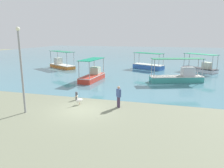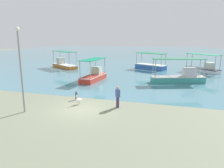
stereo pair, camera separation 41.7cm
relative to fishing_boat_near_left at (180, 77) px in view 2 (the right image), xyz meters
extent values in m
plane|color=slate|center=(-7.01, -12.39, -0.67)|extent=(120.00, 120.00, 0.00)
cube|color=teal|center=(-7.01, 35.61, -0.67)|extent=(110.00, 90.00, 0.00)
cube|color=teal|center=(-0.22, -0.08, -0.30)|extent=(6.37, 3.47, 0.73)
cube|color=silver|center=(-0.22, -0.08, 0.03)|extent=(6.42, 3.52, 0.08)
cylinder|color=#99999E|center=(-2.71, -1.62, 1.09)|extent=(0.08, 0.08, 2.05)
cylinder|color=#99999E|center=(-3.12, -0.46, 1.09)|extent=(0.08, 0.08, 2.05)
cylinder|color=#99999E|center=(2.69, 0.31, 1.09)|extent=(0.08, 0.08, 2.05)
cylinder|color=#99999E|center=(2.28, 1.46, 1.09)|extent=(0.08, 0.08, 2.05)
cube|color=#1B6742|center=(-0.22, -0.08, 2.14)|extent=(6.21, 3.50, 0.05)
cube|color=silver|center=(1.11, 0.39, 0.59)|extent=(1.71, 1.45, 1.04)
cube|color=red|center=(-10.19, -2.07, -0.33)|extent=(1.84, 4.89, 0.66)
cube|color=silver|center=(-10.19, -2.07, -0.04)|extent=(1.88, 4.93, 0.08)
cylinder|color=#99999E|center=(-9.67, -4.26, 0.98)|extent=(0.08, 0.08, 1.95)
cylinder|color=#99999E|center=(-10.98, -4.19, 0.98)|extent=(0.08, 0.08, 1.95)
cylinder|color=#99999E|center=(-9.41, 0.04, 0.98)|extent=(0.08, 0.08, 1.95)
cylinder|color=#99999E|center=(-10.72, 0.11, 0.98)|extent=(0.08, 0.08, 1.95)
cube|color=#0F7454|center=(-10.19, -2.07, 1.98)|extent=(1.93, 4.70, 0.05)
cube|color=beige|center=(-10.13, -1.00, 0.45)|extent=(1.15, 1.11, 0.90)
cube|color=#3567BF|center=(-4.66, 9.54, -0.28)|extent=(5.38, 3.67, 0.77)
cube|color=silver|center=(-4.66, 9.54, 0.07)|extent=(5.44, 3.73, 0.08)
cylinder|color=#99999E|center=(-2.25, 9.18, 1.01)|extent=(0.08, 0.08, 1.81)
cylinder|color=#99999E|center=(-2.84, 7.92, 1.01)|extent=(0.08, 0.08, 1.81)
cylinder|color=#99999E|center=(-6.48, 11.16, 1.01)|extent=(0.08, 0.08, 1.81)
cylinder|color=#99999E|center=(-7.08, 9.89, 1.01)|extent=(0.08, 0.08, 1.81)
cube|color=#0D6C44|center=(-4.66, 9.54, 1.94)|extent=(5.25, 3.68, 0.05)
cube|color=orange|center=(-18.95, 6.56, -0.37)|extent=(5.78, 4.35, 0.59)
cube|color=silver|center=(-18.95, 6.56, -0.12)|extent=(5.83, 4.41, 0.08)
cylinder|color=#99999E|center=(-16.34, 5.76, 1.02)|extent=(0.08, 0.08, 2.19)
cylinder|color=#99999E|center=(-17.03, 4.61, 1.02)|extent=(0.08, 0.08, 2.19)
cylinder|color=#99999E|center=(-20.87, 8.50, 1.02)|extent=(0.08, 0.08, 2.19)
cylinder|color=#99999E|center=(-21.57, 7.36, 1.02)|extent=(0.08, 0.08, 2.19)
cube|color=#237053|center=(-18.95, 6.56, 2.14)|extent=(5.66, 4.33, 0.05)
cube|color=beige|center=(-20.07, 7.23, 0.45)|extent=(1.48, 1.50, 1.05)
cube|color=white|center=(3.28, 9.11, -0.39)|extent=(5.10, 4.67, 0.55)
cube|color=black|center=(3.28, 9.11, -0.15)|extent=(5.16, 4.73, 0.08)
cylinder|color=#99999E|center=(1.00, 10.23, 0.93)|extent=(0.08, 0.08, 2.09)
cylinder|color=#99999E|center=(1.83, 11.20, 0.93)|extent=(0.08, 0.08, 2.09)
cylinder|color=#99999E|center=(4.74, 7.03, 0.93)|extent=(0.08, 0.08, 2.09)
cylinder|color=#99999E|center=(5.56, 8.00, 0.93)|extent=(0.08, 0.08, 2.09)
cube|color=#0F794D|center=(3.28, 9.11, 2.01)|extent=(5.01, 4.62, 0.05)
cube|color=beige|center=(4.21, 8.32, 0.39)|extent=(1.57, 1.56, 1.00)
cylinder|color=#E0997A|center=(-7.73, -11.30, -0.56)|extent=(0.03, 0.03, 0.22)
cylinder|color=#E0997A|center=(-7.81, -11.24, -0.56)|extent=(0.03, 0.03, 0.22)
ellipsoid|color=white|center=(-7.79, -11.30, -0.31)|extent=(0.55, 0.62, 0.32)
ellipsoid|color=white|center=(-7.65, -11.09, -0.29)|extent=(0.19, 0.20, 0.10)
cylinder|color=white|center=(-7.88, -11.42, -0.09)|extent=(0.07, 0.07, 0.26)
sphere|color=white|center=(-7.88, -11.42, 0.08)|extent=(0.11, 0.11, 0.11)
cone|color=#E5933F|center=(-7.97, -11.56, 0.07)|extent=(0.22, 0.28, 0.06)
cylinder|color=gray|center=(-10.81, -14.05, 2.23)|extent=(0.14, 0.14, 5.80)
sphere|color=#EAEACC|center=(-10.81, -14.05, 5.24)|extent=(0.28, 0.28, 0.28)
cylinder|color=#47474C|center=(-8.55, -10.13, -0.36)|extent=(0.20, 0.20, 0.61)
sphere|color=#4C4C51|center=(-8.55, -10.13, -0.03)|extent=(0.21, 0.21, 0.21)
cylinder|color=#43304C|center=(-4.50, -11.14, -0.24)|extent=(0.16, 0.16, 0.85)
cylinder|color=#43304C|center=(-4.62, -11.01, -0.24)|extent=(0.16, 0.16, 0.85)
cube|color=#3B528D|center=(-4.56, -11.07, 0.49)|extent=(0.43, 0.44, 0.62)
sphere|color=tan|center=(-4.56, -11.07, 0.91)|extent=(0.22, 0.22, 0.22)
camera|label=1|loc=(-0.63, -26.80, 4.83)|focal=35.00mm
camera|label=2|loc=(-0.23, -26.69, 4.83)|focal=35.00mm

